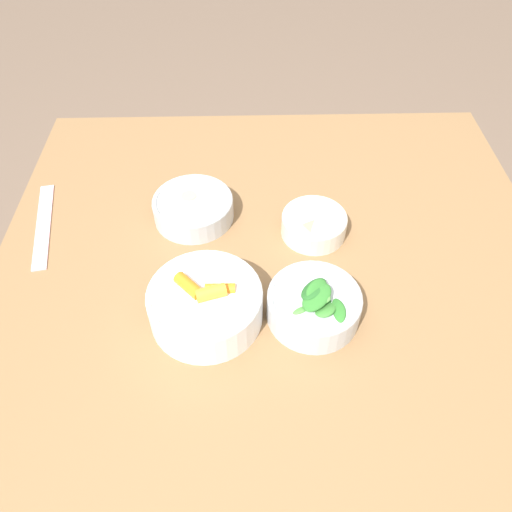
{
  "coord_description": "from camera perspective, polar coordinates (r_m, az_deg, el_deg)",
  "views": [
    {
      "loc": [
        -0.58,
        0.05,
        1.45
      ],
      "look_at": [
        0.04,
        0.04,
        0.76
      ],
      "focal_mm": 35.0,
      "sensor_mm": 36.0,
      "label": 1
    }
  ],
  "objects": [
    {
      "name": "dining_table",
      "position": [
        1.0,
        2.22,
        -6.8
      ],
      "size": [
        1.14,
        1.08,
        0.73
      ],
      "color": "olive",
      "rests_on": "ground_plane"
    },
    {
      "name": "bowl_carrots",
      "position": [
        0.85,
        -5.78,
        -5.39
      ],
      "size": [
        0.19,
        0.19,
        0.08
      ],
      "color": "white",
      "rests_on": "dining_table"
    },
    {
      "name": "ground_plane",
      "position": [
        1.56,
        1.51,
        -20.53
      ],
      "size": [
        10.0,
        10.0,
        0.0
      ],
      "primitive_type": "plane",
      "color": "brown"
    },
    {
      "name": "bowl_greens",
      "position": [
        0.86,
        6.61,
        -5.57
      ],
      "size": [
        0.16,
        0.16,
        0.09
      ],
      "color": "silver",
      "rests_on": "dining_table"
    },
    {
      "name": "bowl_beans_hotdog",
      "position": [
        1.04,
        -7.17,
        5.43
      ],
      "size": [
        0.16,
        0.16,
        0.05
      ],
      "color": "silver",
      "rests_on": "dining_table"
    },
    {
      "name": "ruler",
      "position": [
        1.11,
        -23.12,
        3.29
      ],
      "size": [
        0.25,
        0.07,
        0.0
      ],
      "color": "#EFB7C6",
      "rests_on": "dining_table"
    },
    {
      "name": "bowl_cookies",
      "position": [
        1.0,
        6.62,
        3.68
      ],
      "size": [
        0.13,
        0.13,
        0.05
      ],
      "color": "silver",
      "rests_on": "dining_table"
    }
  ]
}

